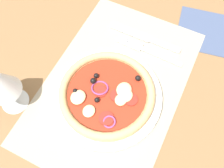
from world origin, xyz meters
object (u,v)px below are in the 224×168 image
plate (106,96)px  pizza (106,93)px  napkin (202,30)px  knife (144,37)px  fork (145,50)px

plate → pizza: pizza is taller
plate → pizza: size_ratio=1.16×
napkin → plate: bearing=153.4°
knife → napkin: knife is taller
fork → napkin: 17.30cm
pizza → knife: 20.00cm
plate → fork: (16.25, -3.19, -0.38)cm
fork → knife: 4.07cm
pizza → napkin: bearing=-26.5°
plate → knife: (19.81, -1.21, -0.35)cm
knife → plate: bearing=87.2°
plate → pizza: bearing=-141.5°
plate → napkin: 32.70cm
fork → plate: bearing=80.9°
knife → pizza: bearing=87.3°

